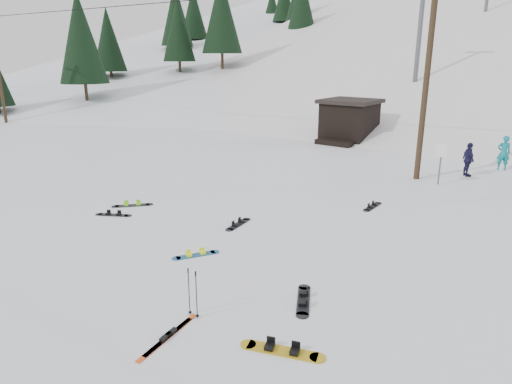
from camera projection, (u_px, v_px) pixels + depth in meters
The scene contains 19 objects.
ground at pixel (151, 278), 11.71m from camera, with size 200.00×200.00×0.00m, color white.
ski_slope at pixel (504, 202), 56.82m from camera, with size 60.00×75.00×45.00m, color white.
ridge_left at pixel (245, 164), 72.34m from camera, with size 34.00×85.00×38.00m, color white.
treeline_left at pixel (218, 98), 61.95m from camera, with size 20.00×64.00×10.00m, color black, non-canonical shape.
utility_pole at pixel (427, 75), 19.80m from camera, with size 2.00×0.26×9.00m.
trail_sign at pixel (441, 156), 19.82m from camera, with size 0.50×0.09×1.85m.
lift_hut at pixel (349, 120), 30.12m from camera, with size 3.40×4.10×2.75m.
lift_tower_near at pixel (421, 23), 34.53m from camera, with size 2.20×0.36×8.00m.
hero_snowboard at pixel (196, 255), 13.01m from camera, with size 0.81×1.25×0.10m.
hero_skis at pixel (168, 336), 9.23m from camera, with size 0.42×1.83×0.10m.
ski_poles at pixel (193, 293), 9.82m from camera, with size 0.31×0.08×1.12m.
board_scatter_a at pixel (113, 215), 16.28m from camera, with size 1.20×0.80×0.09m.
board_scatter_b at pixel (238, 224), 15.38m from camera, with size 0.45×1.41×0.10m.
board_scatter_c at pixel (132, 205), 17.32m from camera, with size 1.11×1.24×0.11m.
board_scatter_d at pixel (303, 300), 10.59m from camera, with size 0.92×1.39×0.11m.
board_scatter_e at pixel (282, 350), 8.78m from camera, with size 1.61×0.79×0.12m.
board_scatter_f at pixel (372, 206), 17.18m from camera, with size 0.28×1.39×0.10m.
skier_teal at pixel (504, 153), 22.58m from camera, with size 0.63×0.41×1.71m, color #0D7D83.
skier_navy at pixel (468, 160), 21.36m from camera, with size 0.94×0.39×1.60m, color #191739.
Camera 1 is at (8.62, -6.72, 5.47)m, focal length 32.00 mm.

